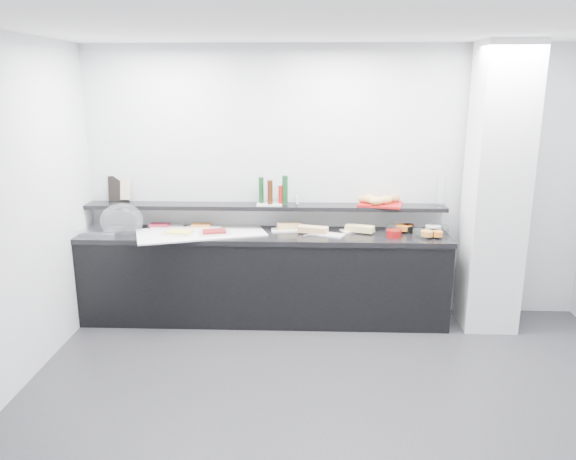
{
  "coord_description": "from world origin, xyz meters",
  "views": [
    {
      "loc": [
        -0.25,
        -3.61,
        2.32
      ],
      "look_at": [
        -0.45,
        1.45,
        1.0
      ],
      "focal_mm": 35.0,
      "sensor_mm": 36.0,
      "label": 1
    }
  ],
  "objects_px": {
    "carafe": "(441,191)",
    "cloche_base": "(103,230)",
    "bread_tray": "(380,204)",
    "framed_print": "(119,189)",
    "sandwich_plate_mid": "(327,234)",
    "condiment_tray": "(269,204)"
  },
  "relations": [
    {
      "from": "framed_print",
      "to": "sandwich_plate_mid",
      "type": "bearing_deg",
      "value": -18.0
    },
    {
      "from": "sandwich_plate_mid",
      "to": "framed_print",
      "type": "relative_size",
      "value": 1.28
    },
    {
      "from": "cloche_base",
      "to": "condiment_tray",
      "type": "xyz_separation_m",
      "value": [
        1.63,
        0.18,
        0.24
      ]
    },
    {
      "from": "sandwich_plate_mid",
      "to": "framed_print",
      "type": "xyz_separation_m",
      "value": [
        -2.13,
        0.34,
        0.37
      ]
    },
    {
      "from": "sandwich_plate_mid",
      "to": "condiment_tray",
      "type": "height_order",
      "value": "condiment_tray"
    },
    {
      "from": "cloche_base",
      "to": "bread_tray",
      "type": "bearing_deg",
      "value": 18.83
    },
    {
      "from": "framed_print",
      "to": "bread_tray",
      "type": "xyz_separation_m",
      "value": [
        2.66,
        -0.1,
        -0.12
      ]
    },
    {
      "from": "condiment_tray",
      "to": "bread_tray",
      "type": "height_order",
      "value": "bread_tray"
    },
    {
      "from": "sandwich_plate_mid",
      "to": "condiment_tray",
      "type": "xyz_separation_m",
      "value": [
        -0.57,
        0.2,
        0.25
      ]
    },
    {
      "from": "carafe",
      "to": "cloche_base",
      "type": "bearing_deg",
      "value": -176.42
    },
    {
      "from": "framed_print",
      "to": "bread_tray",
      "type": "relative_size",
      "value": 0.62
    },
    {
      "from": "sandwich_plate_mid",
      "to": "bread_tray",
      "type": "distance_m",
      "value": 0.63
    },
    {
      "from": "sandwich_plate_mid",
      "to": "condiment_tray",
      "type": "relative_size",
      "value": 1.32
    },
    {
      "from": "framed_print",
      "to": "bread_tray",
      "type": "distance_m",
      "value": 2.67
    },
    {
      "from": "condiment_tray",
      "to": "sandwich_plate_mid",
      "type": "bearing_deg",
      "value": -21.39
    },
    {
      "from": "carafe",
      "to": "framed_print",
      "type": "bearing_deg",
      "value": 178.12
    },
    {
      "from": "bread_tray",
      "to": "carafe",
      "type": "distance_m",
      "value": 0.6
    },
    {
      "from": "cloche_base",
      "to": "framed_print",
      "type": "xyz_separation_m",
      "value": [
        0.08,
        0.31,
        0.36
      ]
    },
    {
      "from": "bread_tray",
      "to": "cloche_base",
      "type": "bearing_deg",
      "value": -161.86
    },
    {
      "from": "condiment_tray",
      "to": "bread_tray",
      "type": "relative_size",
      "value": 0.6
    },
    {
      "from": "framed_print",
      "to": "carafe",
      "type": "xyz_separation_m",
      "value": [
        3.25,
        -0.11,
        0.02
      ]
    },
    {
      "from": "carafe",
      "to": "bread_tray",
      "type": "bearing_deg",
      "value": 179.54
    }
  ]
}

